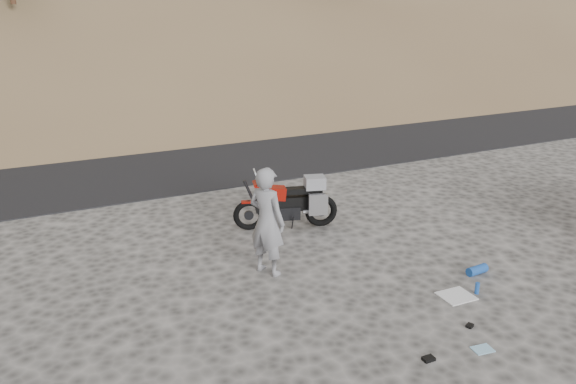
# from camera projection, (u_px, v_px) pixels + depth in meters

# --- Properties ---
(ground) EXTENTS (140.00, 140.00, 0.00)m
(ground) POSITION_uv_depth(u_px,v_px,m) (344.00, 289.00, 8.91)
(ground) COLOR #42403D
(ground) RESTS_ON ground
(road) EXTENTS (120.00, 7.00, 0.05)m
(road) POSITION_uv_depth(u_px,v_px,m) (187.00, 155.00, 16.58)
(road) COLOR black
(road) RESTS_ON ground
(motorcycle) EXTENTS (2.06, 0.94, 1.25)m
(motorcycle) POSITION_uv_depth(u_px,v_px,m) (291.00, 202.00, 11.15)
(motorcycle) COLOR black
(motorcycle) RESTS_ON ground
(man) EXTENTS (0.71, 0.80, 1.84)m
(man) POSITION_uv_depth(u_px,v_px,m) (268.00, 272.00, 9.46)
(man) COLOR gray
(man) RESTS_ON ground
(gear_white_cloth) EXTENTS (0.51, 0.46, 0.02)m
(gear_white_cloth) POSITION_uv_depth(u_px,v_px,m) (456.00, 296.00, 8.69)
(gear_white_cloth) COLOR white
(gear_white_cloth) RESTS_ON ground
(gear_blue_mat) EXTENTS (0.39, 0.18, 0.15)m
(gear_blue_mat) POSITION_uv_depth(u_px,v_px,m) (477.00, 270.00, 9.37)
(gear_blue_mat) COLOR #1B4CA3
(gear_blue_mat) RESTS_ON ground
(gear_bottle) EXTENTS (0.08, 0.08, 0.19)m
(gear_bottle) POSITION_uv_depth(u_px,v_px,m) (477.00, 288.00, 8.74)
(gear_bottle) COLOR #1B4CA3
(gear_bottle) RESTS_ON ground
(gear_glove_a) EXTENTS (0.15, 0.11, 0.04)m
(gear_glove_a) POSITION_uv_depth(u_px,v_px,m) (428.00, 359.00, 7.15)
(gear_glove_a) COLOR black
(gear_glove_a) RESTS_ON ground
(gear_glove_b) EXTENTS (0.14, 0.12, 0.04)m
(gear_glove_b) POSITION_uv_depth(u_px,v_px,m) (470.00, 326.00, 7.88)
(gear_glove_b) COLOR black
(gear_glove_b) RESTS_ON ground
(gear_blue_cloth) EXTENTS (0.29, 0.23, 0.01)m
(gear_blue_cloth) POSITION_uv_depth(u_px,v_px,m) (483.00, 349.00, 7.37)
(gear_blue_cloth) COLOR #95CAE7
(gear_blue_cloth) RESTS_ON ground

